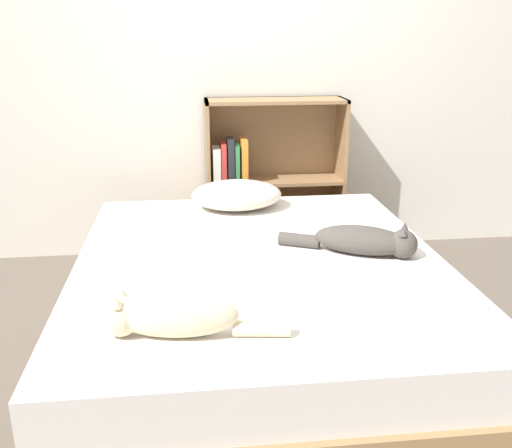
{
  "coord_description": "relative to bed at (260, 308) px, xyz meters",
  "views": [
    {
      "loc": [
        -0.27,
        -2.16,
        1.34
      ],
      "look_at": [
        0.0,
        0.14,
        0.56
      ],
      "focal_mm": 40.0,
      "sensor_mm": 36.0,
      "label": 1
    }
  ],
  "objects": [
    {
      "name": "wall_back",
      "position": [
        0.0,
        1.32,
        1.03
      ],
      "size": [
        8.0,
        0.06,
        2.5
      ],
      "color": "silver",
      "rests_on": "ground_plane"
    },
    {
      "name": "bookshelf",
      "position": [
        0.19,
        1.19,
        0.28
      ],
      "size": [
        0.82,
        0.26,
        0.97
      ],
      "color": "#8E6B47",
      "rests_on": "ground_plane"
    },
    {
      "name": "cat_dark",
      "position": [
        0.44,
        -0.01,
        0.29
      ],
      "size": [
        0.55,
        0.32,
        0.14
      ],
      "rotation": [
        0.0,
        0.0,
        5.86
      ],
      "color": "#47423D",
      "rests_on": "bed"
    },
    {
      "name": "bed",
      "position": [
        0.0,
        0.0,
        0.0
      ],
      "size": [
        1.54,
        1.83,
        0.46
      ],
      "color": "#99754C",
      "rests_on": "ground_plane"
    },
    {
      "name": "pillow",
      "position": [
        -0.04,
        0.71,
        0.3
      ],
      "size": [
        0.47,
        0.36,
        0.14
      ],
      "color": "beige",
      "rests_on": "bed"
    },
    {
      "name": "cat_light",
      "position": [
        -0.36,
        -0.59,
        0.3
      ],
      "size": [
        0.57,
        0.18,
        0.15
      ],
      "rotation": [
        0.0,
        0.0,
        3.01
      ],
      "color": "beige",
      "rests_on": "bed"
    },
    {
      "name": "ground_plane",
      "position": [
        0.0,
        0.0,
        -0.22
      ],
      "size": [
        8.0,
        8.0,
        0.0
      ],
      "primitive_type": "plane",
      "color": "brown"
    }
  ]
}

